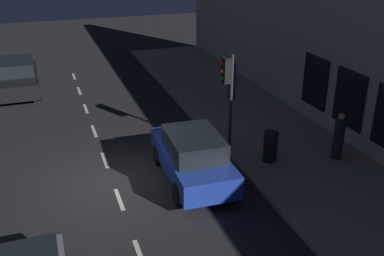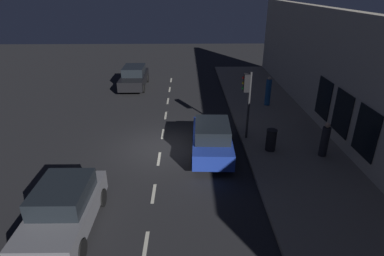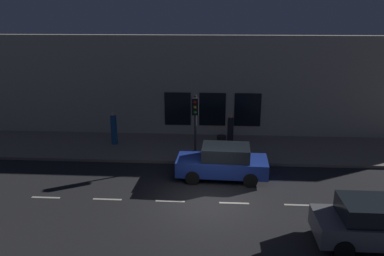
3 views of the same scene
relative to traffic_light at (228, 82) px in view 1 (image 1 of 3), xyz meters
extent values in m
plane|color=#232326|center=(-4.13, -0.81, -2.59)|extent=(60.00, 60.00, 0.00)
cube|color=gray|center=(2.12, -0.81, -2.52)|extent=(4.50, 32.00, 0.15)
cube|color=beige|center=(4.67, -0.81, 0.46)|extent=(0.60, 32.00, 6.12)
cube|color=black|center=(4.34, -0.81, -0.83)|extent=(0.04, 1.59, 2.02)
cube|color=black|center=(4.34, 1.30, -0.83)|extent=(0.04, 1.59, 2.02)
cube|color=beige|center=(-4.13, -4.41, -2.59)|extent=(0.12, 1.20, 0.01)
cube|color=beige|center=(-4.13, -1.81, -2.59)|extent=(0.12, 1.20, 0.01)
cube|color=beige|center=(-4.13, 0.79, -2.59)|extent=(0.12, 1.20, 0.01)
cube|color=beige|center=(-4.13, 3.39, -2.59)|extent=(0.12, 1.20, 0.01)
cube|color=beige|center=(-4.13, 5.99, -2.59)|extent=(0.12, 1.20, 0.01)
cube|color=beige|center=(-4.13, 8.59, -2.59)|extent=(0.12, 1.20, 0.01)
cube|color=beige|center=(-4.13, 11.19, -2.59)|extent=(0.12, 1.20, 0.01)
cylinder|color=#2D2D30|center=(0.13, 0.00, -0.76)|extent=(0.11, 0.11, 3.36)
cube|color=black|center=(-0.05, 0.00, 0.40)|extent=(0.26, 0.32, 0.84)
sphere|color=red|center=(-0.19, 0.00, 0.65)|extent=(0.15, 0.15, 0.15)
sphere|color=gold|center=(-0.19, 0.00, 0.40)|extent=(0.15, 0.15, 0.15)
sphere|color=green|center=(-0.19, 0.00, 0.15)|extent=(0.15, 0.15, 0.15)
cube|color=black|center=(-6.86, 9.26, -1.96)|extent=(1.76, 4.50, 0.70)
cube|color=black|center=(-6.86, 9.44, -1.31)|extent=(1.54, 2.34, 0.60)
cylinder|color=black|center=(-6.04, 7.87, -2.27)|extent=(0.22, 0.64, 0.64)
cylinder|color=black|center=(-7.66, 7.86, -2.27)|extent=(0.22, 0.64, 0.64)
cylinder|color=black|center=(-6.05, 10.65, -2.27)|extent=(0.22, 0.64, 0.64)
cylinder|color=black|center=(-7.67, 10.65, -2.27)|extent=(0.22, 0.64, 0.64)
cube|color=#1E389E|center=(-1.72, -1.33, -1.96)|extent=(1.89, 4.19, 0.70)
cube|color=black|center=(-1.72, -1.49, -1.31)|extent=(1.61, 2.20, 0.60)
cylinder|color=black|center=(-2.47, -0.02, -2.27)|extent=(0.25, 0.65, 0.64)
cylinder|color=black|center=(-0.86, -0.09, -2.27)|extent=(0.25, 0.65, 0.64)
cylinder|color=black|center=(-2.57, -2.57, -2.27)|extent=(0.25, 0.65, 0.64)
cylinder|color=black|center=(-0.97, -2.64, -2.27)|extent=(0.25, 0.65, 0.64)
cylinder|color=#1E5189|center=(2.32, 4.75, -1.62)|extent=(0.46, 0.46, 1.65)
sphere|color=beige|center=(2.32, 4.75, -0.69)|extent=(0.21, 0.21, 0.21)
cube|color=beige|center=(2.28, 4.84, -0.69)|extent=(0.07, 0.06, 0.06)
cylinder|color=#232328|center=(3.24, -1.88, -1.76)|extent=(0.44, 0.44, 1.38)
sphere|color=tan|center=(3.24, -1.88, -0.96)|extent=(0.22, 0.22, 0.22)
cube|color=tan|center=(3.14, -1.91, -0.96)|extent=(0.06, 0.07, 0.06)
cylinder|color=black|center=(1.02, -1.33, -1.96)|extent=(0.47, 0.47, 0.96)
cylinder|color=black|center=(1.02, -1.33, -1.45)|extent=(0.49, 0.49, 0.06)
camera|label=1|loc=(-5.81, -12.97, 4.49)|focal=41.82mm
camera|label=2|loc=(-2.87, -14.09, 4.52)|focal=29.19mm
camera|label=3|loc=(-18.03, -0.97, 4.77)|focal=35.68mm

